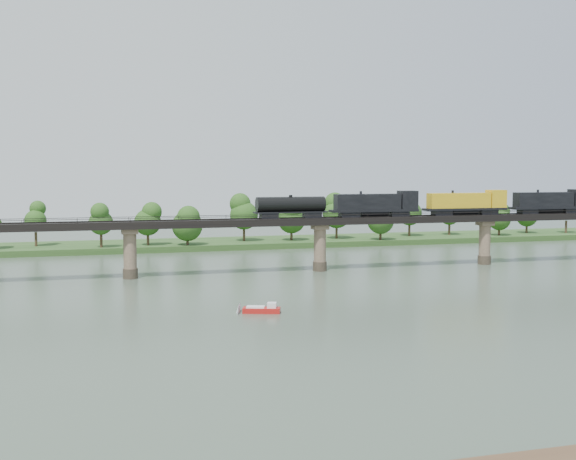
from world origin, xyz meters
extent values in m
plane|color=#374637|center=(0.00, 0.00, 0.00)|extent=(400.00, 400.00, 0.00)
cube|color=#26461C|center=(0.00, 85.00, 0.80)|extent=(300.00, 24.00, 1.60)
cylinder|color=#473A2D|center=(-40.00, 30.00, 1.00)|extent=(3.00, 3.00, 2.00)
cylinder|color=#846B56|center=(-40.00, 30.00, 5.50)|extent=(2.60, 2.60, 9.00)
cube|color=#846B56|center=(-40.00, 30.00, 9.50)|extent=(3.20, 3.20, 1.00)
cylinder|color=#473A2D|center=(0.00, 30.00, 1.00)|extent=(3.00, 3.00, 2.00)
cylinder|color=#846B56|center=(0.00, 30.00, 5.50)|extent=(2.60, 2.60, 9.00)
cube|color=#846B56|center=(0.00, 30.00, 9.50)|extent=(3.20, 3.20, 1.00)
cylinder|color=#473A2D|center=(40.00, 30.00, 1.00)|extent=(3.00, 3.00, 2.00)
cylinder|color=#846B56|center=(40.00, 30.00, 5.50)|extent=(2.60, 2.60, 9.00)
cube|color=#846B56|center=(40.00, 30.00, 9.50)|extent=(3.20, 3.20, 1.00)
cube|color=black|center=(0.00, 30.00, 10.75)|extent=(220.00, 5.00, 1.50)
cube|color=black|center=(0.00, 29.25, 11.58)|extent=(220.00, 0.12, 0.16)
cube|color=black|center=(0.00, 30.75, 11.58)|extent=(220.00, 0.12, 0.16)
cube|color=black|center=(0.00, 27.60, 12.20)|extent=(220.00, 0.10, 0.10)
cube|color=black|center=(0.00, 32.40, 12.20)|extent=(220.00, 0.10, 0.10)
cube|color=black|center=(0.00, 27.60, 11.85)|extent=(0.08, 0.08, 0.70)
cube|color=black|center=(0.00, 32.40, 11.85)|extent=(0.08, 0.08, 0.70)
cylinder|color=#382619|center=(-60.94, 84.18, 3.46)|extent=(0.70, 0.70, 3.71)
sphere|color=#1D4513|center=(-60.94, 84.18, 8.41)|extent=(5.67, 5.67, 5.67)
sphere|color=#1D4513|center=(-60.94, 84.18, 11.50)|extent=(4.25, 4.25, 4.25)
cylinder|color=#382619|center=(-44.43, 76.31, 3.35)|extent=(0.70, 0.70, 3.51)
sphere|color=#1D4513|center=(-44.43, 76.31, 8.03)|extent=(6.31, 6.31, 6.31)
sphere|color=#1D4513|center=(-44.43, 76.31, 10.96)|extent=(4.73, 4.73, 4.73)
cylinder|color=#382619|center=(-32.24, 78.84, 3.27)|extent=(0.70, 0.70, 3.34)
sphere|color=#1D4513|center=(-32.24, 78.84, 7.73)|extent=(7.18, 7.18, 7.18)
sphere|color=#1D4513|center=(-32.24, 78.84, 10.52)|extent=(5.39, 5.39, 5.39)
cylinder|color=#382619|center=(-22.01, 76.15, 3.01)|extent=(0.70, 0.70, 2.83)
sphere|color=#1D4513|center=(-22.01, 76.15, 6.78)|extent=(8.26, 8.26, 8.26)
sphere|color=#1D4513|center=(-22.01, 76.15, 9.14)|extent=(6.19, 6.19, 6.19)
cylinder|color=#382619|center=(-5.04, 82.68, 3.58)|extent=(0.70, 0.70, 3.96)
sphere|color=#1D4513|center=(-5.04, 82.68, 8.87)|extent=(8.07, 8.07, 8.07)
sphere|color=#1D4513|center=(-5.04, 82.68, 12.17)|extent=(6.05, 6.05, 6.05)
cylinder|color=#382619|center=(8.52, 81.14, 3.23)|extent=(0.70, 0.70, 3.27)
sphere|color=#1D4513|center=(8.52, 81.14, 7.59)|extent=(8.03, 8.03, 8.03)
sphere|color=#1D4513|center=(8.52, 81.14, 10.31)|extent=(6.02, 6.02, 6.02)
cylinder|color=#382619|center=(22.65, 82.31, 3.56)|extent=(0.70, 0.70, 3.92)
sphere|color=#1D4513|center=(22.65, 82.31, 8.79)|extent=(8.29, 8.29, 8.29)
sphere|color=#1D4513|center=(22.65, 82.31, 12.05)|extent=(6.21, 6.21, 6.21)
cylinder|color=#382619|center=(33.59, 75.35, 3.11)|extent=(0.70, 0.70, 3.02)
sphere|color=#1D4513|center=(33.59, 75.35, 7.15)|extent=(7.74, 7.74, 7.74)
sphere|color=#1D4513|center=(33.59, 75.35, 9.67)|extent=(5.80, 5.80, 5.80)
cylinder|color=#382619|center=(46.81, 84.03, 3.50)|extent=(0.70, 0.70, 3.80)
sphere|color=#1D4513|center=(46.81, 84.03, 8.56)|extent=(7.47, 7.47, 7.47)
sphere|color=#1D4513|center=(46.81, 84.03, 11.73)|extent=(5.60, 5.60, 5.60)
cylinder|color=#382619|center=(60.48, 84.26, 3.29)|extent=(0.70, 0.70, 3.38)
sphere|color=#1D4513|center=(60.48, 84.26, 7.80)|extent=(6.23, 6.23, 6.23)
sphere|color=#1D4513|center=(60.48, 84.26, 10.62)|extent=(4.67, 4.67, 4.67)
cylinder|color=#382619|center=(74.35, 78.39, 2.99)|extent=(0.70, 0.70, 2.77)
sphere|color=#1D4513|center=(74.35, 78.39, 6.68)|extent=(7.04, 7.04, 7.04)
sphere|color=#1D4513|center=(74.35, 78.39, 8.99)|extent=(5.28, 5.28, 5.28)
cylinder|color=#382619|center=(87.62, 83.57, 3.07)|extent=(0.70, 0.70, 2.94)
sphere|color=#1D4513|center=(87.62, 83.57, 7.00)|extent=(6.73, 6.73, 6.73)
sphere|color=#1D4513|center=(87.62, 83.57, 9.45)|extent=(5.05, 5.05, 5.05)
cylinder|color=#382619|center=(99.73, 80.10, 3.57)|extent=(0.70, 0.70, 3.94)
sphere|color=#1D4513|center=(99.73, 80.10, 8.83)|extent=(6.17, 6.17, 6.17)
sphere|color=#1D4513|center=(99.73, 80.10, 12.11)|extent=(4.62, 4.62, 4.62)
cube|color=black|center=(62.78, 30.00, 12.08)|extent=(4.23, 2.54, 1.16)
cube|color=black|center=(51.14, 30.00, 12.08)|extent=(4.23, 2.54, 1.16)
cube|color=black|center=(56.96, 30.00, 12.82)|extent=(20.11, 3.18, 0.53)
cube|color=black|center=(55.37, 30.00, 14.78)|extent=(14.82, 2.86, 3.39)
cylinder|color=black|center=(56.96, 30.00, 12.24)|extent=(6.35, 1.48, 1.48)
cube|color=black|center=(40.56, 30.00, 12.08)|extent=(4.23, 2.54, 1.16)
cube|color=black|center=(28.91, 30.00, 12.08)|extent=(4.23, 2.54, 1.16)
cube|color=black|center=(34.73, 30.00, 12.82)|extent=(20.11, 3.18, 0.53)
cube|color=gold|center=(33.15, 30.00, 14.78)|extent=(14.82, 2.86, 3.39)
cube|color=gold|center=(42.67, 30.00, 15.10)|extent=(3.81, 3.18, 4.02)
cylinder|color=black|center=(34.73, 30.00, 12.24)|extent=(6.35, 1.48, 1.48)
cube|color=black|center=(18.33, 30.00, 12.08)|extent=(4.23, 2.54, 1.16)
cube|color=black|center=(6.69, 30.00, 12.08)|extent=(4.23, 2.54, 1.16)
cube|color=black|center=(12.51, 30.00, 12.82)|extent=(20.11, 3.18, 0.53)
cube|color=black|center=(10.92, 30.00, 14.78)|extent=(14.82, 2.86, 3.39)
cube|color=black|center=(20.45, 30.00, 15.10)|extent=(3.81, 3.18, 4.02)
cylinder|color=black|center=(12.51, 30.00, 12.24)|extent=(6.35, 1.48, 1.48)
cube|color=black|center=(-1.78, 30.00, 12.08)|extent=(3.70, 2.33, 1.16)
cube|color=black|center=(-11.31, 30.00, 12.08)|extent=(3.70, 2.33, 1.16)
cube|color=black|center=(-6.54, 30.00, 12.77)|extent=(15.88, 2.54, 0.32)
cylinder|color=black|center=(-6.54, 30.00, 14.46)|extent=(14.82, 3.18, 3.18)
cylinder|color=black|center=(-6.54, 30.00, 16.16)|extent=(0.74, 0.74, 0.53)
cube|color=#B01714|center=(-23.08, -11.08, 0.40)|extent=(6.03, 3.80, 0.79)
cube|color=white|center=(-23.94, -10.78, 0.85)|extent=(3.13, 2.51, 0.28)
cube|color=white|center=(-21.58, -11.60, 1.19)|extent=(1.74, 1.74, 0.79)
camera|label=1|loc=(-48.96, -116.32, 21.67)|focal=45.00mm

